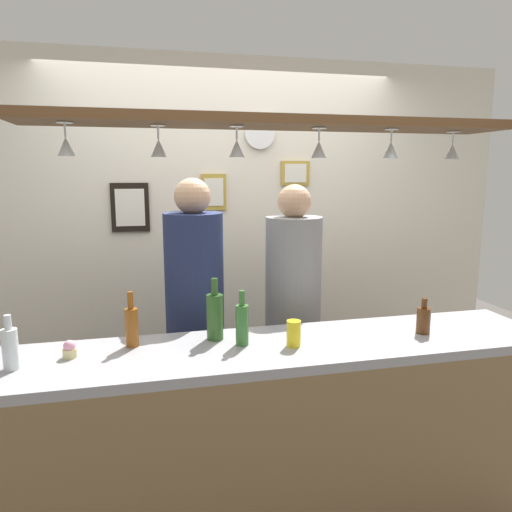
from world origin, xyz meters
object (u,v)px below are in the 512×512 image
at_px(bottle_beer_amber_tall, 132,325).
at_px(wall_clock, 260,134).
at_px(drink_can, 294,333).
at_px(picture_frame_caricature, 130,207).
at_px(picture_frame_upper_small, 295,173).
at_px(person_right_grey_shirt, 293,296).
at_px(bottle_beer_brown_stubby, 423,320).
at_px(person_left_navy_shirt, 195,298).
at_px(bottle_soda_clear, 10,348).
at_px(picture_frame_crest, 214,192).
at_px(bottle_beer_green_import, 242,323).
at_px(bottle_champagne_green, 215,315).
at_px(cupcake, 70,349).

bearing_deg(bottle_beer_amber_tall, wall_clock, 54.15).
distance_m(drink_can, picture_frame_caricature, 1.70).
bearing_deg(picture_frame_upper_small, person_right_grey_shirt, -108.12).
height_order(bottle_beer_amber_tall, bottle_beer_brown_stubby, bottle_beer_amber_tall).
relative_size(person_left_navy_shirt, bottle_beer_brown_stubby, 9.75).
distance_m(bottle_soda_clear, drink_can, 1.20).
bearing_deg(person_right_grey_shirt, drink_can, -107.52).
bearing_deg(bottle_beer_brown_stubby, person_right_grey_shirt, 124.42).
distance_m(picture_frame_upper_small, picture_frame_crest, 0.63).
xyz_separation_m(person_left_navy_shirt, bottle_beer_green_import, (0.15, -0.63, 0.03)).
bearing_deg(person_left_navy_shirt, bottle_champagne_green, -85.41).
distance_m(bottle_soda_clear, bottle_champagne_green, 0.88).
xyz_separation_m(person_right_grey_shirt, drink_can, (-0.22, -0.70, 0.02)).
distance_m(drink_can, picture_frame_crest, 1.57).
height_order(bottle_soda_clear, bottle_beer_green_import, bottle_beer_green_import).
bearing_deg(person_right_grey_shirt, person_left_navy_shirt, -180.00).
relative_size(drink_can, picture_frame_upper_small, 0.55).
relative_size(person_left_navy_shirt, bottle_soda_clear, 7.63).
bearing_deg(bottle_soda_clear, bottle_beer_amber_tall, 18.02).
xyz_separation_m(person_left_navy_shirt, picture_frame_caricature, (-0.36, 0.74, 0.48)).
relative_size(person_left_navy_shirt, bottle_beer_green_import, 6.75).
height_order(person_left_navy_shirt, bottle_soda_clear, person_left_navy_shirt).
bearing_deg(wall_clock, bottle_champagne_green, -112.78).
bearing_deg(picture_frame_upper_small, bottle_soda_clear, -139.39).
xyz_separation_m(person_right_grey_shirt, picture_frame_crest, (-0.37, 0.74, 0.61)).
distance_m(person_left_navy_shirt, bottle_champagne_green, 0.53).
distance_m(bottle_beer_brown_stubby, picture_frame_upper_small, 1.61).
bearing_deg(person_right_grey_shirt, bottle_champagne_green, -137.06).
distance_m(person_left_navy_shirt, picture_frame_caricature, 0.96).
distance_m(bottle_beer_amber_tall, cupcake, 0.28).
height_order(person_right_grey_shirt, bottle_soda_clear, person_right_grey_shirt).
bearing_deg(picture_frame_upper_small, bottle_beer_brown_stubby, -81.18).
distance_m(picture_frame_upper_small, picture_frame_caricature, 1.23).
bearing_deg(cupcake, wall_clock, 48.77).
height_order(bottle_beer_amber_tall, picture_frame_crest, picture_frame_crest).
height_order(bottle_beer_brown_stubby, picture_frame_upper_small, picture_frame_upper_small).
relative_size(cupcake, picture_frame_upper_small, 0.35).
distance_m(bottle_beer_amber_tall, bottle_beer_brown_stubby, 1.42).
distance_m(bottle_beer_green_import, drink_can, 0.24).
height_order(bottle_beer_brown_stubby, bottle_champagne_green, bottle_champagne_green).
height_order(bottle_beer_brown_stubby, picture_frame_crest, picture_frame_crest).
bearing_deg(person_left_navy_shirt, person_right_grey_shirt, 0.00).
height_order(picture_frame_caricature, wall_clock, wall_clock).
xyz_separation_m(bottle_beer_amber_tall, cupcake, (-0.26, -0.08, -0.06)).
relative_size(person_right_grey_shirt, bottle_beer_green_import, 6.60).
xyz_separation_m(drink_can, wall_clock, (0.19, 1.44, 1.01)).
relative_size(picture_frame_crest, picture_frame_caricature, 0.76).
bearing_deg(picture_frame_caricature, bottle_soda_clear, -107.90).
relative_size(bottle_beer_amber_tall, picture_frame_caricature, 0.76).
xyz_separation_m(bottle_soda_clear, cupcake, (0.21, 0.08, -0.06)).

